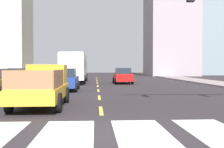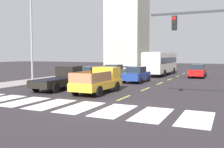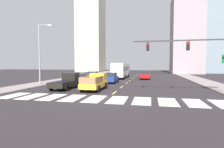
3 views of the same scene
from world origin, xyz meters
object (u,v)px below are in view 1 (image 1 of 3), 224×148
(pickup_stakebed, at_px, (43,86))
(sedan_near_right, at_px, (21,78))
(city_bus, at_px, (75,66))
(sedan_near_left, at_px, (123,76))
(sedan_far, at_px, (65,80))

(pickup_stakebed, height_order, sedan_near_right, pickup_stakebed)
(city_bus, xyz_separation_m, sedan_near_right, (-4.31, -7.01, -1.09))
(pickup_stakebed, distance_m, sedan_near_left, 17.97)
(sedan_far, bearing_deg, city_bus, 87.70)
(city_bus, height_order, sedan_near_right, city_bus)
(city_bus, bearing_deg, sedan_near_right, -120.21)
(city_bus, relative_size, sedan_near_right, 2.45)
(sedan_near_right, xyz_separation_m, sedan_far, (4.37, -3.86, 0.00))
(sedan_near_right, distance_m, sedan_near_left, 10.86)
(pickup_stakebed, xyz_separation_m, city_bus, (0.09, 19.23, 1.02))
(pickup_stakebed, relative_size, city_bus, 0.48)
(sedan_near_right, height_order, sedan_far, same)
(city_bus, distance_m, sedan_near_left, 5.89)
(city_bus, distance_m, sedan_far, 10.92)
(pickup_stakebed, bearing_deg, city_bus, 88.96)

